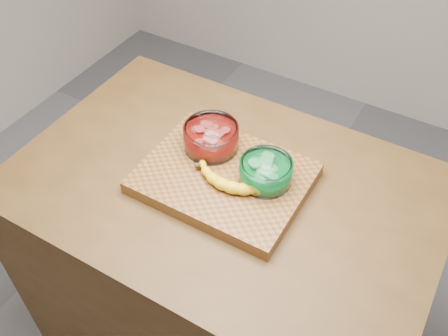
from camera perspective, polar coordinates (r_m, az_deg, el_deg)
The scene contains 6 objects.
ground at distance 2.15m, azimuth -0.00°, elevation -18.23°, with size 3.50×3.50×0.00m, color #5E5E62.
counter at distance 1.76m, azimuth -0.00°, elevation -11.73°, with size 1.20×0.80×0.90m, color #503418.
cutting_board at distance 1.39m, azimuth -0.00°, elevation -1.16°, with size 0.45×0.35×0.04m, color brown.
bowl_red at distance 1.43m, azimuth -1.47°, elevation 3.50°, with size 0.16×0.16×0.07m.
bowl_green at distance 1.34m, azimuth 4.80°, elevation -0.43°, with size 0.14×0.14×0.07m.
banana at distance 1.34m, azimuth 1.27°, elevation -1.05°, with size 0.26×0.14×0.04m, color yellow, non-canonical shape.
Camera 1 is at (0.48, -0.82, 1.93)m, focal length 40.00 mm.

